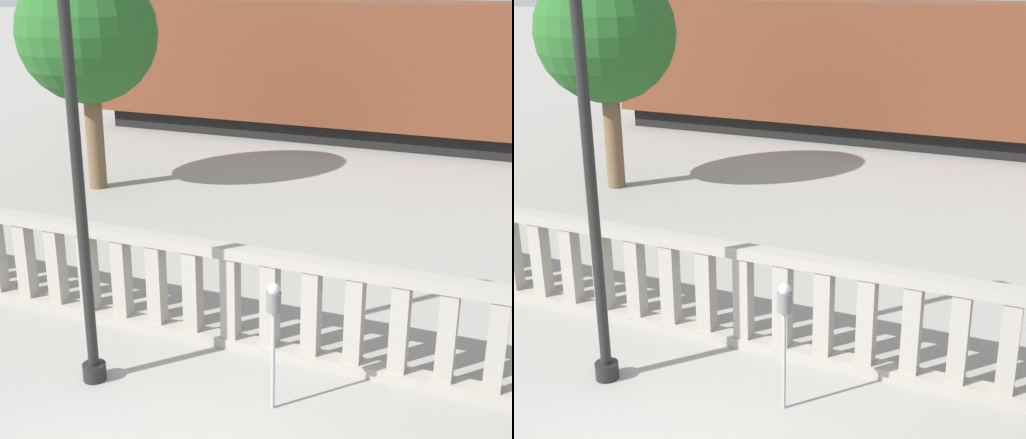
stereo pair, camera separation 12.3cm
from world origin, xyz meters
The scene contains 4 objects.
balustrade centered at (0.00, 3.38, 0.68)m, with size 15.49×0.24×1.36m.
lamppost centered at (-1.66, 2.05, 2.80)m, with size 0.31×0.31×5.01m.
parking_meter centered at (0.46, 2.31, 1.17)m, with size 0.16×0.16×1.48m.
tree_left centered at (-6.19, 8.72, 3.30)m, with size 2.92×2.92×4.79m.
Camera 1 is at (2.86, -3.91, 4.47)m, focal length 50.00 mm.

